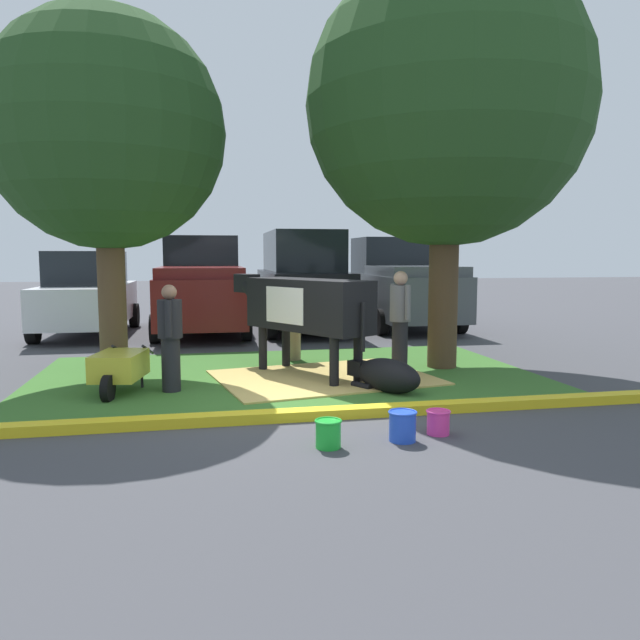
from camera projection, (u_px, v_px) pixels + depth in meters
The scene contains 19 objects.
ground_plane at pixel (302, 403), 7.97m from camera, with size 80.00×80.00×0.00m, color #424247.
grass_island at pixel (287, 375), 9.74m from camera, with size 7.87×4.93×0.02m, color #386B28.
curb_yellow at pixel (321, 414), 7.19m from camera, with size 9.07×0.24×0.12m, color yellow.
hay_bedding at pixel (324, 378), 9.46m from camera, with size 3.20×2.40×0.04m, color tan.
shade_tree_left at pixel (106, 132), 9.30m from camera, with size 3.63×3.63×5.64m.
shade_tree_right at pixel (447, 105), 9.98m from camera, with size 4.67×4.67×6.74m.
cow_holstein at pixel (304, 305), 9.58m from camera, with size 1.93×2.87×1.60m.
calf_lying at pixel (386, 375), 8.57m from camera, with size 0.95×1.29×0.48m.
person_handler at pixel (400, 318), 9.91m from camera, with size 0.34×0.52×1.67m.
person_visitor_near at pixel (293, 317), 11.06m from camera, with size 0.53×0.34×1.51m.
person_visitor_far at pixel (170, 335), 8.49m from camera, with size 0.34×0.53×1.52m.
wheelbarrow at pixel (119, 367), 8.43m from camera, with size 0.80×1.62×0.63m.
bucket_green at pixel (328, 433), 6.09m from camera, with size 0.28×0.28×0.29m.
bucket_blue at pixel (402, 425), 6.31m from camera, with size 0.30×0.30×0.32m.
bucket_pink at pixel (438, 422), 6.55m from camera, with size 0.27×0.27×0.26m.
hatchback_white at pixel (88, 294), 14.72m from camera, with size 2.10×4.44×2.02m.
pickup_truck_maroon at pixel (202, 288), 15.24m from camera, with size 2.32×5.44×2.42m.
suv_black at pixel (302, 281), 15.46m from camera, with size 2.20×4.64×2.52m.
pickup_truck_black at pixel (398, 285), 16.54m from camera, with size 2.32×5.44×2.42m.
Camera 1 is at (-1.35, -7.69, 1.92)m, focal length 34.16 mm.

